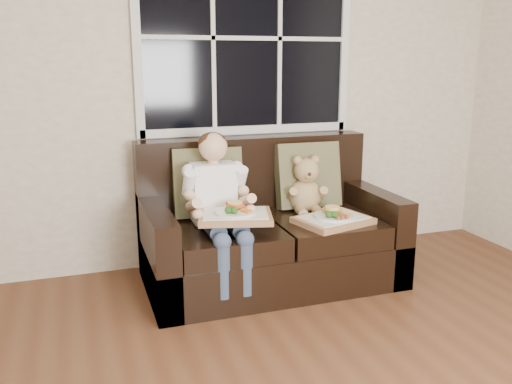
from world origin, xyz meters
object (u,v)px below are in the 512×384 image
object	(u,v)px
tray_left	(235,215)
loveseat	(268,236)
tray_right	(333,219)
child	(218,196)
teddy_bear	(306,189)

from	to	relation	value
tray_left	loveseat	bearing A→B (deg)	57.98
tray_left	tray_right	world-z (taller)	tray_left
child	tray_right	bearing A→B (deg)	-12.89
child	tray_left	size ratio (longest dim) A/B	1.79
tray_left	tray_right	bearing A→B (deg)	15.85
loveseat	tray_left	distance (m)	0.52
tray_left	tray_right	size ratio (longest dim) A/B	0.97
teddy_bear	tray_right	bearing A→B (deg)	-70.46
teddy_bear	tray_left	world-z (taller)	teddy_bear
child	tray_right	distance (m)	0.78
tray_right	child	bearing A→B (deg)	152.25
loveseat	tray_right	world-z (taller)	loveseat
loveseat	child	world-z (taller)	child
child	tray_right	xyz separation A→B (m)	(0.74, -0.17, -0.18)
teddy_bear	child	bearing A→B (deg)	-156.59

